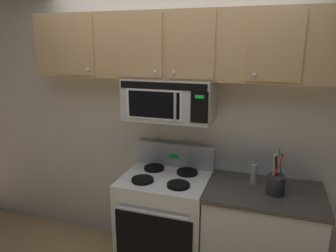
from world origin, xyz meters
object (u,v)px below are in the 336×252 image
at_px(utensil_crock_charcoal, 276,183).
at_px(pepper_mill, 254,174).
at_px(salt_shaker, 272,180).
at_px(stove_range, 166,220).
at_px(over_range_microwave, 170,99).

bearing_deg(utensil_crock_charcoal, pepper_mill, 142.01).
bearing_deg(utensil_crock_charcoal, salt_shaker, 99.33).
bearing_deg(stove_range, salt_shaker, 7.39).
bearing_deg(salt_shaker, stove_range, -172.61).
height_order(utensil_crock_charcoal, salt_shaker, utensil_crock_charcoal).
xyz_separation_m(over_range_microwave, utensil_crock_charcoal, (0.92, -0.15, -0.58)).
relative_size(over_range_microwave, pepper_mill, 4.51).
distance_m(utensil_crock_charcoal, salt_shaker, 0.15).
bearing_deg(pepper_mill, utensil_crock_charcoal, -37.99).
xyz_separation_m(utensil_crock_charcoal, salt_shaker, (-0.02, 0.15, -0.04)).
height_order(utensil_crock_charcoal, pepper_mill, utensil_crock_charcoal).
xyz_separation_m(stove_range, pepper_mill, (0.74, 0.10, 0.52)).
height_order(over_range_microwave, pepper_mill, over_range_microwave).
xyz_separation_m(over_range_microwave, salt_shaker, (0.89, -0.00, -0.62)).
distance_m(stove_range, salt_shaker, 1.02).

